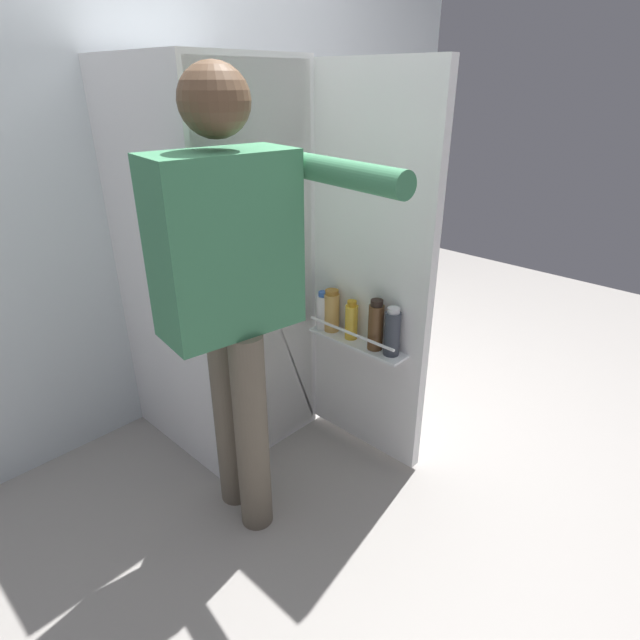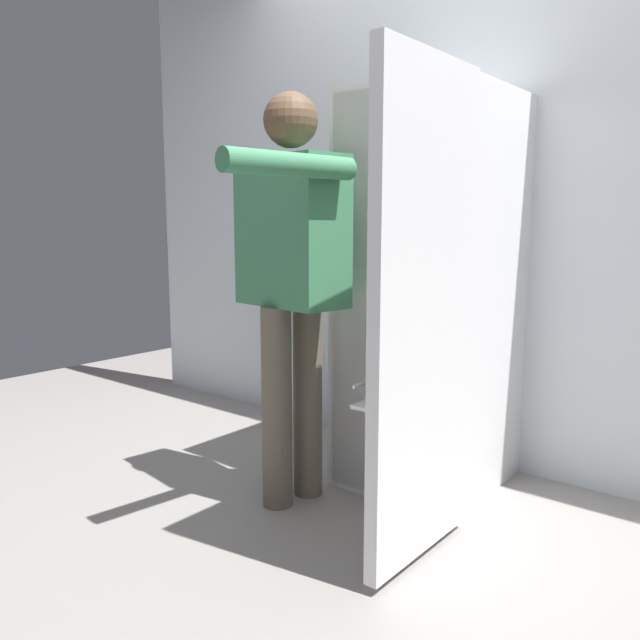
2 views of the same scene
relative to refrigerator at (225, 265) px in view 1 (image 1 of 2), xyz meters
The scene contains 4 objects.
ground_plane 0.98m from the refrigerator, 92.33° to the right, with size 6.55×6.55×0.00m, color gray.
kitchen_wall 0.62m from the refrigerator, 92.93° to the left, with size 4.40×0.10×2.56m, color silver.
refrigerator is the anchor object (origin of this frame).
person 0.61m from the refrigerator, 124.07° to the right, with size 0.55×0.79×1.61m.
Camera 1 is at (-1.25, -1.24, 1.56)m, focal length 28.85 mm.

